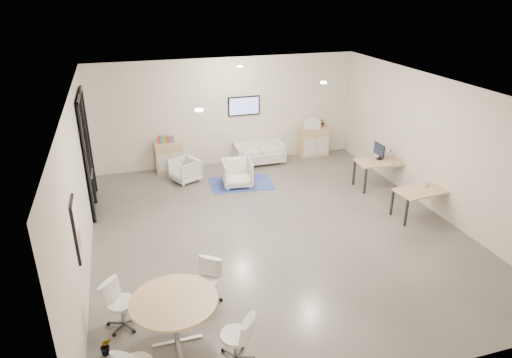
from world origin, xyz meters
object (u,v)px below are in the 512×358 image
Objects in this scene: desk_front at (424,192)px; sideboard_left at (169,157)px; round_table at (174,304)px; loveseat at (259,153)px; armchair_right at (237,172)px; sideboard_right at (314,142)px; desk_rear at (382,164)px; armchair_left at (185,169)px.

sideboard_left is at bearing 133.14° from desk_front.
loveseat is at bearing 63.26° from round_table.
armchair_right is at bearing 66.13° from round_table.
sideboard_right is (4.62, -0.02, 0.03)m from sideboard_left.
loveseat is 1.02× the size of desk_rear.
sideboard_right is at bearing 76.88° from armchair_left.
armchair_right is at bearing -151.55° from sideboard_right.
desk_front is at bearing -40.87° from sideboard_left.
loveseat is 7.83m from round_table.
sideboard_left is 7.13m from desk_front.
desk_front is (0.77, -4.64, 0.17)m from sideboard_right.
round_table reaches higher than desk_rear.
sideboard_right is 0.63× the size of desk_rear.
armchair_right is 6.03m from round_table.
loveseat is at bearing 60.62° from armchair_right.
armchair_right reaches higher than armchair_left.
armchair_left is 0.54× the size of round_table.
desk_rear reaches higher than loveseat.
desk_rear is at bearing -74.28° from sideboard_right.
sideboard_left is at bearing 142.33° from armchair_right.
sideboard_left reaches higher than armchair_right.
desk_front is 6.65m from round_table.
desk_front is at bearing -80.54° from sideboard_right.
loveseat is 1.06× the size of desk_front.
round_table is (-3.52, -6.98, 0.42)m from loveseat.
sideboard_right is 0.65× the size of desk_front.
desk_front is at bearing -59.61° from loveseat.
round_table reaches higher than armchair_right.
desk_rear is (5.41, -2.82, 0.23)m from sideboard_left.
round_table is (-1.11, -6.24, 0.37)m from armchair_left.
armchair_right is 3.94m from desk_rear.
round_table is at bearing -96.25° from sideboard_left.
sideboard_right is 1.89m from loveseat.
sideboard_left reaches higher than desk_rear.
desk_rear is at bearing -45.01° from loveseat.
armchair_right is at bearing 36.56° from armchair_left.
sideboard_right is 4.38m from armchair_left.
sideboard_left is 1.09× the size of armchair_right.
sideboard_left reaches higher than desk_front.
round_table is (-6.19, -4.32, 0.06)m from desk_rear.
sideboard_right is at bearing 35.29° from armchair_right.
armchair_left is 1.51m from armchair_right.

